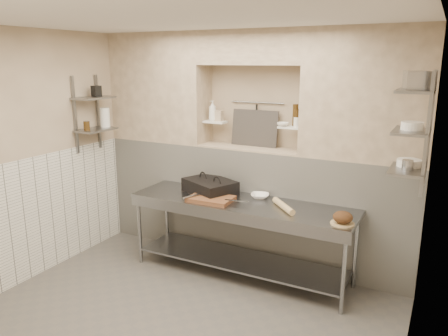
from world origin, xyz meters
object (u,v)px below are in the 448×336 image
Objects in this scene: cutting_board at (211,199)px; bottle_soap at (213,111)px; prep_table at (241,223)px; panini_press at (210,187)px; mixing_bowl at (260,196)px; bread_loaf at (343,217)px; rolling_pin at (283,206)px; bowl_alcove at (283,124)px; jug_left at (105,117)px.

bottle_soap is (-0.34, 0.67, 0.92)m from cutting_board.
bottle_soap is at bearing 140.07° from prep_table.
panini_press reaches higher than mixing_bowl.
panini_press is 3.74× the size of bread_loaf.
mixing_bowl is (0.61, 0.09, -0.06)m from panini_press.
prep_table is 10.23× the size of bottle_soap.
panini_press is 1.60× the size of rolling_pin.
bread_loaf is at bearing -7.84° from prep_table.
bread_loaf is at bearing -21.34° from bottle_soap.
mixing_bowl is at bearing -116.26° from bowl_alcove.
rolling_pin is at bearing -1.13° from jug_left.
bottle_soap is at bearing 158.66° from bread_loaf.
prep_table is 1.24m from bowl_alcove.
bowl_alcove is 2.30m from jug_left.
panini_press is at bearing -152.93° from bowl_alcove.
prep_table is 19.17× the size of bowl_alcove.
panini_press is 3.42× the size of mixing_bowl.
bowl_alcove is (-0.23, 0.53, 0.80)m from rolling_pin.
bowl_alcove is (0.76, 0.39, 0.75)m from panini_press.
panini_press is at bearing -171.41° from mixing_bowl.
prep_table is 1.23m from bread_loaf.
bowl_alcove reaches higher than panini_press.
prep_table is at bearing 8.10° from panini_press.
bread_loaf is (1.50, -0.05, 0.05)m from cutting_board.
mixing_bowl reaches higher than prep_table.
bottle_soap reaches higher than bowl_alcove.
jug_left reaches higher than rolling_pin.
mixing_bowl reaches higher than cutting_board.
mixing_bowl is at bearing 5.16° from jug_left.
bowl_alcove reaches higher than prep_table.
cutting_board is 1.94× the size of bottle_soap.
panini_press is 2.92× the size of jug_left.
jug_left is (-1.31, -0.52, -0.10)m from bottle_soap.
prep_table is 13.48× the size of bread_loaf.
rolling_pin is 2.34× the size of bread_loaf.
panini_press is 0.97m from bottle_soap.
prep_table is at bearing 19.36° from cutting_board.
rolling_pin reaches higher than cutting_board.
bowl_alcove is (0.94, -0.03, -0.11)m from bottle_soap.
panini_press is 1.13m from bowl_alcove.
bread_loaf is (1.17, -0.16, 0.33)m from prep_table.
rolling_pin reaches higher than prep_table.
rolling_pin is at bearing -0.81° from prep_table.
bottle_soap is at bearing 178.13° from bowl_alcove.
rolling_pin reaches higher than mixing_bowl.
bottle_soap is at bearing 21.48° from jug_left.
bread_loaf reaches higher than prep_table.
panini_press is 5.32× the size of bowl_alcove.
bottle_soap is at bearing 117.12° from cutting_board.
jug_left reaches higher than panini_press.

